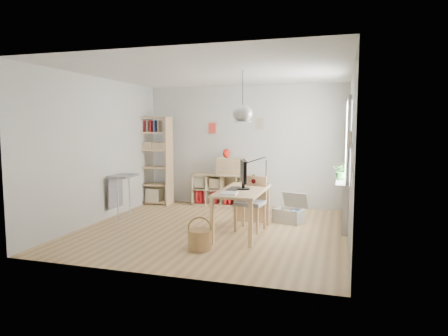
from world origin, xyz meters
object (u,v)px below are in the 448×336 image
(chair, at_px, (251,200))
(cube_shelf, at_px, (222,192))
(desk, at_px, (242,195))
(drawer_chest, at_px, (232,166))
(storage_chest, at_px, (290,213))
(monitor, at_px, (243,173))
(tall_bookshelf, at_px, (154,157))

(chair, bearing_deg, cube_shelf, 126.98)
(desk, relative_size, drawer_chest, 2.34)
(desk, height_order, drawer_chest, drawer_chest)
(storage_chest, xyz_separation_m, drawer_chest, (-1.45, 1.14, 0.73))
(storage_chest, xyz_separation_m, monitor, (-0.65, -1.03, 0.84))
(desk, relative_size, cube_shelf, 1.07)
(cube_shelf, bearing_deg, drawer_chest, -10.04)
(storage_chest, distance_m, drawer_chest, 1.98)
(chair, distance_m, drawer_chest, 2.11)
(desk, height_order, monitor, monitor)
(cube_shelf, xyz_separation_m, drawer_chest, (0.23, -0.04, 0.60))
(monitor, relative_size, drawer_chest, 0.83)
(desk, bearing_deg, monitor, 59.66)
(cube_shelf, xyz_separation_m, chair, (1.11, -1.92, 0.23))
(drawer_chest, bearing_deg, cube_shelf, 170.30)
(cube_shelf, height_order, monitor, monitor)
(desk, relative_size, tall_bookshelf, 0.75)
(cube_shelf, xyz_separation_m, monitor, (1.03, -2.21, 0.72))
(monitor, xyz_separation_m, drawer_chest, (-0.80, 2.17, -0.12))
(tall_bookshelf, xyz_separation_m, storage_chest, (3.25, -0.90, -0.91))
(cube_shelf, relative_size, monitor, 2.62)
(tall_bookshelf, distance_m, storage_chest, 3.49)
(tall_bookshelf, bearing_deg, desk, -37.01)
(tall_bookshelf, xyz_separation_m, monitor, (2.60, -1.93, -0.07))
(tall_bookshelf, distance_m, chair, 3.19)
(storage_chest, relative_size, monitor, 1.30)
(storage_chest, bearing_deg, drawer_chest, 159.62)
(tall_bookshelf, relative_size, drawer_chest, 3.12)
(desk, distance_m, drawer_chest, 2.34)
(monitor, bearing_deg, storage_chest, 37.99)
(desk, height_order, cube_shelf, desk)
(monitor, bearing_deg, tall_bookshelf, 123.65)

